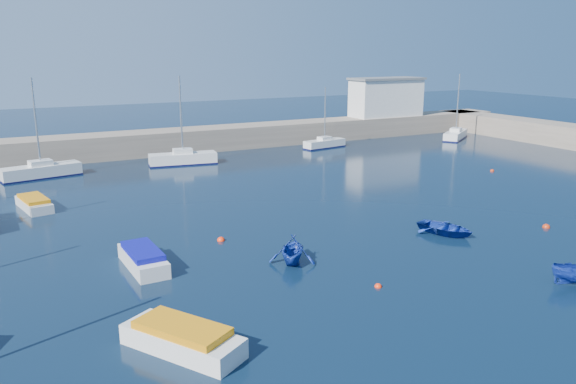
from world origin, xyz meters
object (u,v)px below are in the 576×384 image
sailboat_7 (325,143)px  motorboat_1 (143,258)px  harbor_office (386,98)px  sailboat_6 (183,158)px  motorboat_0 (182,338)px  dinghy_center (445,228)px  dinghy_left (293,249)px  sailboat_5 (41,171)px  sailboat_8 (456,135)px  motorboat_2 (34,203)px

sailboat_7 → motorboat_1: sailboat_7 is taller
harbor_office → sailboat_6: 32.81m
motorboat_0 → dinghy_center: size_ratio=1.43×
dinghy_center → dinghy_left: dinghy_left is taller
sailboat_6 → motorboat_1: bearing=166.8°
sailboat_5 → sailboat_7: (31.94, 1.95, -0.11)m
sailboat_5 → motorboat_1: size_ratio=1.97×
motorboat_1 → dinghy_center: 18.93m
sailboat_5 → sailboat_7: size_ratio=1.25×
harbor_office → sailboat_8: sailboat_8 is taller
sailboat_8 → dinghy_left: (-40.70, -29.69, 0.20)m
sailboat_6 → sailboat_7: (18.38, 1.97, -0.11)m
motorboat_0 → dinghy_left: (8.28, 6.28, 0.26)m
harbor_office → motorboat_1: 54.57m
harbor_office → dinghy_center: harbor_office is taller
motorboat_0 → motorboat_2: bearing=66.7°
sailboat_7 → motorboat_0: size_ratio=1.39×
harbor_office → sailboat_6: size_ratio=1.11×
motorboat_1 → sailboat_8: bearing=26.6°
sailboat_8 → dinghy_center: size_ratio=2.34×
motorboat_0 → harbor_office: bearing=13.9°
sailboat_5 → motorboat_2: bearing=161.6°
motorboat_1 → dinghy_center: (18.64, -3.26, -0.15)m
sailboat_7 → dinghy_left: 38.44m
sailboat_7 → motorboat_2: (-33.37, -13.17, -0.11)m
harbor_office → dinghy_left: 51.22m
harbor_office → sailboat_8: 10.68m
sailboat_5 → sailboat_6: (13.56, -0.02, 0.00)m
sailboat_5 → sailboat_6: 13.56m
sailboat_6 → dinghy_left: 30.04m
sailboat_6 → motorboat_0: bearing=171.1°
sailboat_8 → motorboat_0: 60.77m
harbor_office → sailboat_6: sailboat_6 is taller
motorboat_2 → motorboat_1: bearing=-85.0°
harbor_office → dinghy_left: size_ratio=3.34×
harbor_office → motorboat_2: bearing=-158.2°
sailboat_6 → harbor_office: bearing=-68.1°
sailboat_5 → dinghy_left: bearing=-171.9°
sailboat_6 → motorboat_1: (-10.65, -26.71, -0.13)m
motorboat_2 → sailboat_5: bearing=72.1°
motorboat_0 → sailboat_7: bearing=20.5°
harbor_office → motorboat_0: (-43.06, -43.63, -4.57)m
harbor_office → motorboat_1: harbor_office is taller
sailboat_5 → sailboat_6: sailboat_5 is taller
sailboat_7 → dinghy_center: bearing=152.1°
dinghy_center → sailboat_5: bearing=106.0°
motorboat_1 → dinghy_left: bearing=-25.0°
harbor_office → motorboat_2: size_ratio=2.10×
harbor_office → motorboat_0: bearing=-134.6°
harbor_office → motorboat_1: size_ratio=2.15×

